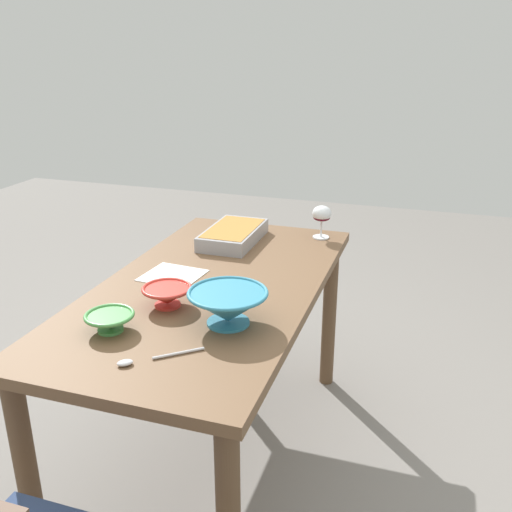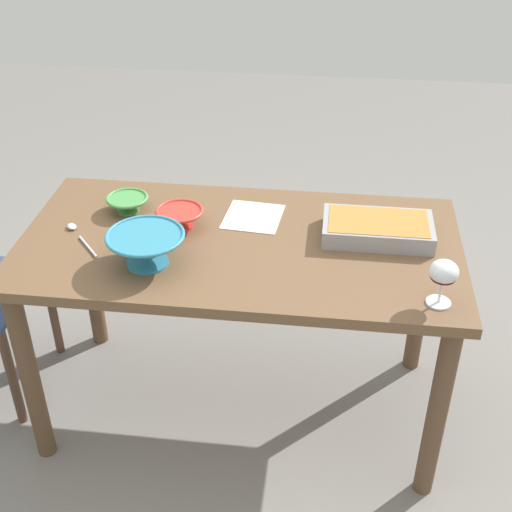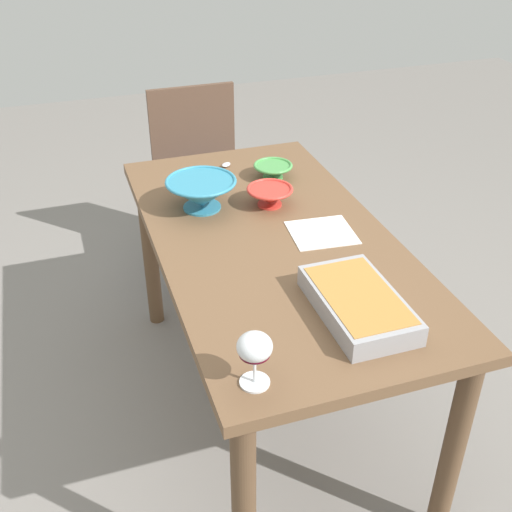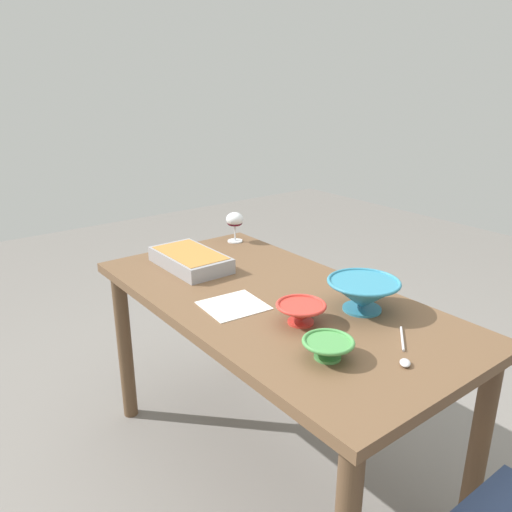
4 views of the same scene
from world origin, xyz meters
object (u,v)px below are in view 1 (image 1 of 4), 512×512
Objects in this scene: wine_glass at (322,216)px; serving_bowl at (110,321)px; mixing_bowl at (167,295)px; serving_spoon at (144,359)px; casserole_dish at (233,234)px; napkin at (173,275)px; small_bowl at (228,306)px; dining_table at (211,310)px.

serving_bowl is at bearing 158.12° from wine_glass.
mixing_bowl is 0.35m from serving_spoon.
wine_glass is 0.40× the size of casserole_dish.
mixing_bowl is (-0.68, -0.02, 0.00)m from casserole_dish.
mixing_bowl reaches higher than napkin.
small_bowl is at bearing -103.28° from mixing_bowl.
serving_spoon is (-0.13, -0.18, -0.03)m from serving_bowl.
casserole_dish is at bearing -10.75° from napkin.
casserole_dish reaches higher than dining_table.
dining_table is 0.47m from serving_bowl.
wine_glass is at bearing -6.40° from small_bowl.
serving_bowl is at bearing -178.57° from napkin.
serving_spoon is 0.61m from napkin.
small_bowl is at bearing 173.60° from wine_glass.
wine_glass is 0.74× the size of serving_spoon.
wine_glass is 0.89× the size of mixing_bowl.
serving_bowl is (-0.15, 0.32, -0.03)m from small_bowl.
serving_spoon is (-1.19, 0.24, -0.10)m from wine_glass.
napkin is at bearing 144.22° from wine_glass.
casserole_dish reaches higher than napkin.
wine_glass is at bearing -21.71° from mixing_bowl.
serving_bowl is (-0.43, 0.15, 0.14)m from dining_table.
napkin is (0.30, 0.33, -0.06)m from small_bowl.
casserole_dish is 2.21× the size of mixing_bowl.
mixing_bowl is at bearing 76.72° from small_bowl.
napkin is at bearing 1.43° from serving_bowl.
dining_table is at bearing 3.07° from serving_spoon.
mixing_bowl is at bearing -157.77° from napkin.
small_bowl reaches higher than serving_bowl.
dining_table is at bearing -16.68° from mixing_bowl.
serving_spoon is at bearing -125.23° from serving_bowl.
napkin reaches higher than dining_table.
wine_glass is 0.91m from small_bowl.
napkin is (0.45, 0.01, -0.03)m from serving_bowl.
serving_spoon is 0.96× the size of napkin.
wine_glass is 0.59× the size of small_bowl.
casserole_dish is 1.76× the size of napkin.
casserole_dish is at bearing 6.23° from serving_spoon.
casserole_dish is 0.44m from napkin.
casserole_dish is 0.77m from small_bowl.
serving_spoon is at bearing -173.77° from casserole_dish.
casserole_dish reaches higher than serving_spoon.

